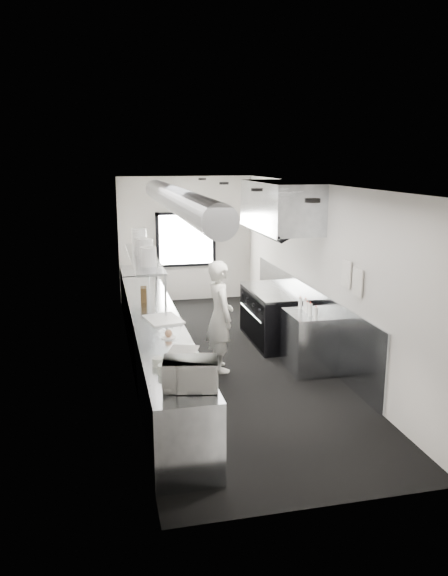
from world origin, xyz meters
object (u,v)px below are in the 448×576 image
range (274,316)px  knife_block (144,294)px  pass_shelf (144,258)px  cutting_board (163,319)px  exhaust_hood (280,206)px  squeeze_bottle_e (300,303)px  squeeze_bottle_d (305,305)px  bottle_station (309,341)px  line_cook (220,316)px  far_work_table (139,291)px  plate_stack_c (141,246)px  small_plate (169,338)px  plate_stack_b (145,249)px  squeeze_bottle_a (316,313)px  microwave (190,374)px  deli_tub_a (158,362)px  prep_counter (157,348)px  plate_stack_d (139,240)px  deli_tub_b (164,369)px  plate_stack_a (148,257)px  squeeze_bottle_c (307,307)px  squeeze_bottle_b (310,310)px

range → knife_block: size_ratio=6.70×
pass_shelf → cutting_board: bearing=-85.2°
exhaust_hood → squeeze_bottle_e: size_ratio=12.14×
pass_shelf → squeeze_bottle_d: size_ratio=15.28×
range → bottle_station: range is taller
exhaust_hood → pass_shelf: 2.46m
pass_shelf → squeeze_bottle_e: 2.75m
line_cook → squeeze_bottle_d: line_cook is taller
far_work_table → plate_stack_c: (-0.07, -2.06, 1.27)m
bottle_station → exhaust_hood: bearing=92.2°
small_plate → squeeze_bottle_d: 2.36m
exhaust_hood → bottle_station: exhaust_hood is taller
far_work_table → plate_stack_b: 2.73m
squeeze_bottle_a → squeeze_bottle_d: 0.45m
exhaust_hood → knife_block: 2.72m
microwave → deli_tub_a: (-0.25, 0.69, -0.11)m
deli_tub_a → plate_stack_b: (0.16, 3.16, 0.78)m
prep_counter → far_work_table: bearing=90.0°
plate_stack_d → microwave: bearing=-88.3°
deli_tub_b → plate_stack_b: (0.11, 3.41, 0.78)m
line_cook → deli_tub_a: 2.29m
plate_stack_a → plate_stack_b: bearing=88.7°
microwave → line_cook: bearing=82.1°
plate_stack_d → range: bearing=-22.3°
cutting_board → plate_stack_a: (-0.13, 0.68, 0.81)m
bottle_station → squeeze_bottle_c: bearing=146.0°
knife_block → squeeze_bottle_a: (2.35, -1.58, -0.03)m
far_work_table → squeeze_bottle_a: (2.26, -4.22, 0.54)m
small_plate → plate_stack_d: plate_stack_d is taller
knife_block → range: bearing=7.8°
bottle_station → plate_stack_b: plate_stack_b is taller
pass_shelf → squeeze_bottle_d: bearing=-34.3°
small_plate → plate_stack_d: size_ratio=0.48×
exhaust_hood → far_work_table: 3.88m
bottle_station → line_cook: line_cook is taller
plate_stack_a → plate_stack_c: (-0.04, 1.01, 0.01)m
cutting_board → plate_stack_d: size_ratio=1.55×
plate_stack_c → squeeze_bottle_c: bearing=-37.8°
small_plate → squeeze_bottle_b: size_ratio=1.01×
far_work_table → deli_tub_a: bearing=-91.8°
pass_shelf → plate_stack_b: (0.02, -0.21, 0.20)m
squeeze_bottle_c → plate_stack_d: bearing=135.3°
bottle_station → small_plate: small_plate is taller
exhaust_hood → bottle_station: size_ratio=2.44×
line_cook → squeeze_bottle_c: line_cook is taller
exhaust_hood → prep_counter: (-2.25, -1.20, -1.94)m
plate_stack_c → squeeze_bottle_d: bearing=-36.2°
squeeze_bottle_e → plate_stack_d: bearing=138.3°
range → microwave: 4.35m
exhaust_hood → line_cook: size_ratio=1.29×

